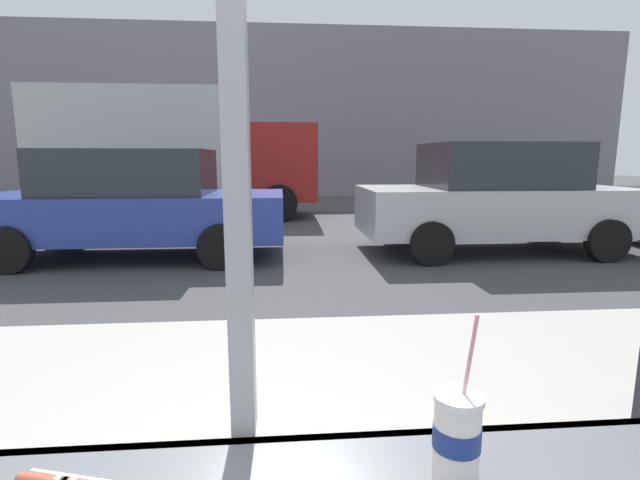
{
  "coord_description": "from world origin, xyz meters",
  "views": [
    {
      "loc": [
        0.08,
        -0.86,
        1.52
      ],
      "look_at": [
        0.37,
        2.51,
        0.93
      ],
      "focal_mm": 26.2,
      "sensor_mm": 36.0,
      "label": 1
    }
  ],
  "objects_px": {
    "parked_car_blue": "(134,203)",
    "parked_car_silver": "(495,198)",
    "soda_cup_left": "(457,435)",
    "box_truck": "(174,151)"
  },
  "relations": [
    {
      "from": "parked_car_blue",
      "to": "parked_car_silver",
      "type": "height_order",
      "value": "parked_car_silver"
    },
    {
      "from": "soda_cup_left",
      "to": "parked_car_blue",
      "type": "bearing_deg",
      "value": 111.13
    },
    {
      "from": "parked_car_blue",
      "to": "parked_car_silver",
      "type": "xyz_separation_m",
      "value": [
        5.72,
        0.0,
        0.04
      ]
    },
    {
      "from": "parked_car_blue",
      "to": "parked_car_silver",
      "type": "bearing_deg",
      "value": 0.0
    },
    {
      "from": "soda_cup_left",
      "to": "parked_car_silver",
      "type": "xyz_separation_m",
      "value": [
        3.17,
        6.58,
        -0.15
      ]
    },
    {
      "from": "soda_cup_left",
      "to": "box_truck",
      "type": "distance_m",
      "value": 11.95
    },
    {
      "from": "parked_car_blue",
      "to": "parked_car_silver",
      "type": "relative_size",
      "value": 1.05
    },
    {
      "from": "box_truck",
      "to": "parked_car_silver",
      "type": "bearing_deg",
      "value": -38.91
    },
    {
      "from": "soda_cup_left",
      "to": "parked_car_silver",
      "type": "distance_m",
      "value": 7.31
    },
    {
      "from": "parked_car_blue",
      "to": "soda_cup_left",
      "type": "bearing_deg",
      "value": -68.87
    }
  ]
}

